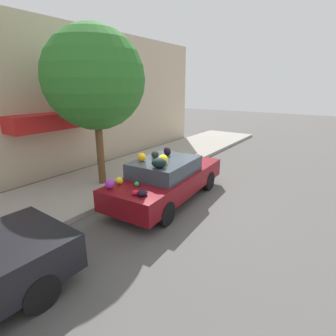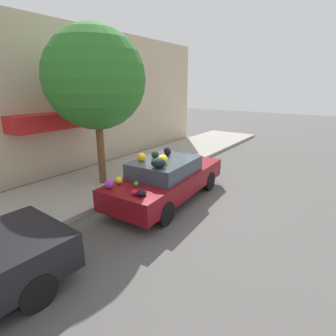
% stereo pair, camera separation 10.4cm
% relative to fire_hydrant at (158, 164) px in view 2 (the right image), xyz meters
% --- Properties ---
extents(ground_plane, '(60.00, 60.00, 0.00)m').
position_rel_fire_hydrant_xyz_m(ground_plane, '(-1.56, -1.52, -0.49)').
color(ground_plane, '#565451').
extents(sidewalk_curb, '(24.00, 3.20, 0.15)m').
position_rel_fire_hydrant_xyz_m(sidewalk_curb, '(-1.56, 1.18, -0.42)').
color(sidewalk_curb, '#9E998E').
rests_on(sidewalk_curb, ground).
extents(building_facade, '(18.00, 1.20, 5.67)m').
position_rel_fire_hydrant_xyz_m(building_facade, '(-1.59, 3.40, 2.31)').
color(building_facade, '#C6B293').
rests_on(building_facade, ground).
extents(street_tree, '(3.15, 3.15, 5.02)m').
position_rel_fire_hydrant_xyz_m(street_tree, '(-1.98, 0.90, 3.09)').
color(street_tree, brown).
rests_on(street_tree, sidewalk_curb).
extents(fire_hydrant, '(0.20, 0.20, 0.70)m').
position_rel_fire_hydrant_xyz_m(fire_hydrant, '(0.00, 0.00, 0.00)').
color(fire_hydrant, '#B2B2B7').
rests_on(fire_hydrant, sidewalk_curb).
extents(art_car, '(4.55, 1.97, 1.58)m').
position_rel_fire_hydrant_xyz_m(art_car, '(-1.60, -1.58, 0.22)').
color(art_car, maroon).
rests_on(art_car, ground).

